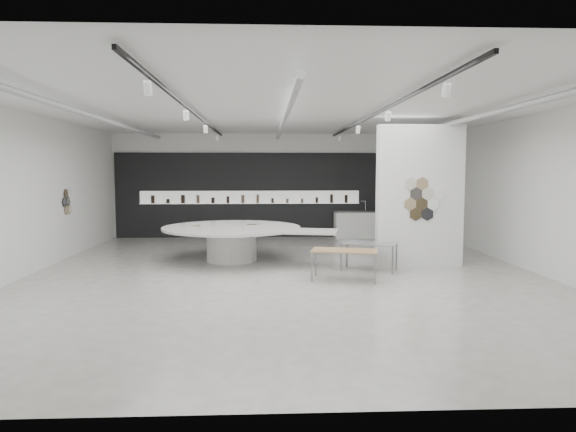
{
  "coord_description": "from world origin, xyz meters",
  "views": [
    {
      "loc": [
        -0.46,
        -11.95,
        2.43
      ],
      "look_at": [
        0.13,
        1.2,
        1.28
      ],
      "focal_mm": 32.0,
      "sensor_mm": 36.0,
      "label": 1
    }
  ],
  "objects_px": {
    "partition_column": "(420,196)",
    "kitchen_counter": "(358,225)",
    "display_island": "(234,239)",
    "sample_table_stone": "(369,245)",
    "sample_table_wood": "(344,252)"
  },
  "relations": [
    {
      "from": "display_island",
      "to": "sample_table_stone",
      "type": "distance_m",
      "value": 3.66
    },
    {
      "from": "display_island",
      "to": "sample_table_wood",
      "type": "bearing_deg",
      "value": -32.13
    },
    {
      "from": "partition_column",
      "to": "display_island",
      "type": "bearing_deg",
      "value": 170.32
    },
    {
      "from": "sample_table_wood",
      "to": "sample_table_stone",
      "type": "relative_size",
      "value": 1.06
    },
    {
      "from": "partition_column",
      "to": "kitchen_counter",
      "type": "height_order",
      "value": "partition_column"
    },
    {
      "from": "sample_table_wood",
      "to": "sample_table_stone",
      "type": "bearing_deg",
      "value": 54.82
    },
    {
      "from": "sample_table_stone",
      "to": "sample_table_wood",
      "type": "bearing_deg",
      "value": -125.18
    },
    {
      "from": "kitchen_counter",
      "to": "sample_table_wood",
      "type": "bearing_deg",
      "value": -103.37
    },
    {
      "from": "sample_table_stone",
      "to": "kitchen_counter",
      "type": "bearing_deg",
      "value": 82.29
    },
    {
      "from": "partition_column",
      "to": "sample_table_wood",
      "type": "distance_m",
      "value": 3.01
    },
    {
      "from": "display_island",
      "to": "sample_table_wood",
      "type": "distance_m",
      "value": 3.62
    },
    {
      "from": "partition_column",
      "to": "sample_table_wood",
      "type": "height_order",
      "value": "partition_column"
    },
    {
      "from": "partition_column",
      "to": "kitchen_counter",
      "type": "relative_size",
      "value": 2.1
    },
    {
      "from": "display_island",
      "to": "sample_table_stone",
      "type": "height_order",
      "value": "display_island"
    },
    {
      "from": "sample_table_wood",
      "to": "kitchen_counter",
      "type": "relative_size",
      "value": 0.92
    }
  ]
}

